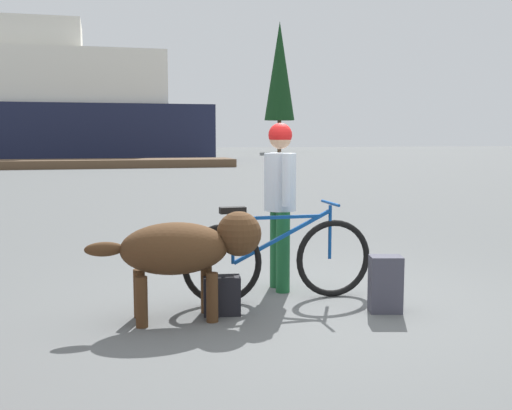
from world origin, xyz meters
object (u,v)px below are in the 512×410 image
at_px(bicycle, 278,258).
at_px(person_cyclist, 280,191).
at_px(backpack, 385,284).
at_px(handbag_pannier, 222,295).
at_px(dog, 187,248).

distance_m(bicycle, person_cyclist, 0.74).
bearing_deg(backpack, handbag_pannier, 169.05).
xyz_separation_m(dog, handbag_pannier, (0.31, 0.05, -0.44)).
bearing_deg(bicycle, handbag_pannier, -151.47).
xyz_separation_m(person_cyclist, dog, (-1.05, -0.77, -0.40)).
xyz_separation_m(person_cyclist, backpack, (0.68, -1.00, -0.76)).
bearing_deg(person_cyclist, handbag_pannier, -135.69).
xyz_separation_m(bicycle, handbag_pannier, (-0.60, -0.33, -0.23)).
relative_size(person_cyclist, handbag_pannier, 4.94).
bearing_deg(backpack, person_cyclist, 124.31).
distance_m(person_cyclist, dog, 1.36).
distance_m(backpack, handbag_pannier, 1.45).
xyz_separation_m(bicycle, person_cyclist, (0.14, 0.39, 0.61)).
relative_size(person_cyclist, backpack, 3.35).
bearing_deg(bicycle, backpack, -36.44).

